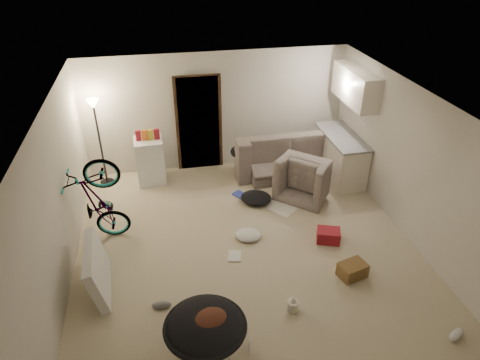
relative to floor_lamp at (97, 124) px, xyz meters
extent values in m
cube|color=#C2B595|center=(2.40, -2.65, -1.32)|extent=(5.50, 6.00, 0.02)
cube|color=white|center=(2.40, -2.65, 1.20)|extent=(5.50, 6.00, 0.02)
cube|color=beige|center=(2.40, 0.36, -0.06)|extent=(5.50, 0.02, 2.50)
cube|color=beige|center=(2.40, -5.66, -0.06)|extent=(5.50, 0.02, 2.50)
cube|color=beige|center=(-0.36, -2.65, -0.06)|extent=(0.02, 6.00, 2.50)
cube|color=beige|center=(5.16, -2.65, -0.06)|extent=(0.02, 6.00, 2.50)
cube|color=black|center=(2.00, 0.32, -0.29)|extent=(0.85, 0.10, 2.04)
cube|color=#372213|center=(2.00, 0.29, -0.29)|extent=(0.97, 0.04, 2.10)
cylinder|color=black|center=(0.00, 0.00, -1.29)|extent=(0.28, 0.28, 0.03)
cylinder|color=black|center=(0.00, 0.00, -0.46)|extent=(0.04, 0.04, 1.70)
cone|color=#FFE0A5|center=(0.00, 0.00, 0.41)|extent=(0.24, 0.24, 0.18)
cube|color=#EEE6CF|center=(4.83, -0.65, -0.87)|extent=(0.60, 1.50, 0.88)
cube|color=gray|center=(4.83, -0.65, -0.41)|extent=(0.64, 1.54, 0.04)
cube|color=#EEE6CF|center=(4.96, -0.65, 0.64)|extent=(0.38, 1.40, 0.65)
imported|color=#323932|center=(3.81, -0.20, -0.97)|extent=(2.33, 0.95, 0.68)
imported|color=#323932|center=(3.96, -1.18, -0.99)|extent=(1.29, 1.28, 0.63)
imported|color=black|center=(0.10, -1.95, -0.87)|extent=(1.69, 0.82, 0.95)
imported|color=maroon|center=(1.99, -4.66, -1.30)|extent=(0.27, 0.23, 0.02)
cube|color=white|center=(0.92, -0.10, -0.84)|extent=(0.58, 0.58, 0.94)
cube|color=maroon|center=(0.75, -0.10, -0.31)|extent=(0.11, 0.08, 0.30)
cube|color=orange|center=(0.87, -0.10, -0.31)|extent=(0.12, 0.09, 0.30)
cube|color=yellow|center=(0.99, -0.10, -0.31)|extent=(0.12, 0.10, 0.30)
cube|color=maroon|center=(1.11, -0.10, -0.31)|extent=(0.11, 0.08, 0.30)
cylinder|color=silver|center=(1.48, -4.54, -1.07)|extent=(0.66, 0.66, 0.47)
ellipsoid|color=black|center=(1.48, -4.54, -0.79)|extent=(0.93, 0.93, 0.39)
torus|color=black|center=(1.48, -4.54, -0.79)|extent=(1.01, 1.01, 0.07)
ellipsoid|color=#4D271A|center=(1.53, -4.57, -0.68)|extent=(0.56, 0.51, 0.22)
ellipsoid|color=black|center=(2.86, -0.20, -0.77)|extent=(0.62, 0.54, 0.28)
cube|color=silver|center=(0.10, -3.09, -0.94)|extent=(0.35, 1.12, 0.74)
cube|color=brown|center=(3.83, -3.60, -1.19)|extent=(0.46, 0.38, 0.23)
cube|color=maroon|center=(3.79, -2.73, -1.20)|extent=(0.45, 0.39, 0.22)
cylinder|color=beige|center=(2.75, -4.06, -1.23)|extent=(0.16, 0.16, 0.16)
cone|color=beige|center=(2.75, -4.06, -1.11)|extent=(0.09, 0.09, 0.07)
cube|color=silver|center=(3.29, -1.60, -1.30)|extent=(0.69, 0.72, 0.01)
cube|color=#3140B1|center=(2.61, -1.03, -1.29)|extent=(0.31, 0.33, 0.03)
cube|color=silver|center=(2.16, -2.81, -1.29)|extent=(0.26, 0.31, 0.02)
ellipsoid|color=#3140B1|center=(1.60, -4.29, -1.25)|extent=(0.13, 0.29, 0.11)
ellipsoid|color=slate|center=(0.96, -3.66, -1.26)|extent=(0.28, 0.13, 0.10)
ellipsoid|color=white|center=(4.68, -4.93, -1.25)|extent=(0.30, 0.23, 0.10)
ellipsoid|color=black|center=(2.87, -1.33, -1.21)|extent=(0.74, 0.69, 0.19)
ellipsoid|color=black|center=(3.53, -0.36, -1.23)|extent=(0.53, 0.47, 0.15)
ellipsoid|color=silver|center=(2.48, -2.39, -1.24)|extent=(0.52, 0.48, 0.13)
camera|label=1|loc=(1.19, -8.02, 3.30)|focal=32.00mm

